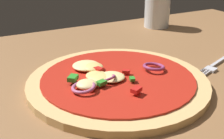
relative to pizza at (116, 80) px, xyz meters
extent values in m
cube|color=brown|center=(0.02, -0.03, -0.02)|extent=(1.15, 0.80, 0.03)
cylinder|color=tan|center=(0.00, 0.00, 0.00)|extent=(0.29, 0.29, 0.01)
cylinder|color=red|center=(0.00, 0.00, 0.01)|extent=(0.25, 0.25, 0.00)
ellipsoid|color=#EFCC72|center=(-0.03, 0.01, 0.01)|extent=(0.04, 0.04, 0.01)
ellipsoid|color=#F4DB8E|center=(-0.06, -0.01, 0.01)|extent=(0.03, 0.03, 0.01)
ellipsoid|color=#EFCC72|center=(-0.03, 0.00, 0.01)|extent=(0.03, 0.03, 0.01)
ellipsoid|color=#EFCC72|center=(-0.02, 0.04, 0.01)|extent=(0.04, 0.04, 0.01)
ellipsoid|color=#F4DB8E|center=(-0.03, 0.05, 0.01)|extent=(0.05, 0.05, 0.01)
ellipsoid|color=#F4DB8E|center=(-0.01, 0.00, 0.01)|extent=(0.04, 0.04, 0.01)
torus|color=#93386B|center=(0.07, -0.01, 0.01)|extent=(0.05, 0.05, 0.01)
torus|color=#B25984|center=(-0.07, -0.02, 0.01)|extent=(0.04, 0.04, 0.01)
torus|color=#93386B|center=(-0.02, -0.01, 0.01)|extent=(0.04, 0.04, 0.01)
cube|color=red|center=(0.00, -0.07, 0.01)|extent=(0.02, 0.02, 0.01)
cube|color=#2D8C28|center=(0.01, -0.03, 0.01)|extent=(0.01, 0.01, 0.00)
cube|color=#2D8C28|center=(-0.04, -0.02, 0.01)|extent=(0.02, 0.01, 0.01)
cube|color=red|center=(-0.02, 0.03, 0.01)|extent=(0.01, 0.02, 0.01)
cube|color=#2D8C28|center=(-0.07, 0.01, 0.02)|extent=(0.02, 0.02, 0.01)
cube|color=red|center=(0.02, 0.00, 0.01)|extent=(0.01, 0.01, 0.00)
cube|color=silver|center=(0.25, 0.00, -0.01)|extent=(0.12, 0.05, 0.01)
cube|color=silver|center=(0.18, -0.02, -0.01)|extent=(0.02, 0.02, 0.01)
cube|color=silver|center=(0.15, -0.03, -0.01)|extent=(0.03, 0.01, 0.00)
cube|color=silver|center=(0.15, -0.03, -0.01)|extent=(0.03, 0.01, 0.00)
cube|color=silver|center=(0.15, -0.04, -0.01)|extent=(0.03, 0.01, 0.00)
cube|color=silver|center=(0.16, -0.04, -0.01)|extent=(0.03, 0.01, 0.00)
cylinder|color=silver|center=(0.28, 0.27, 0.05)|extent=(0.07, 0.07, 0.11)
cylinder|color=#9E510F|center=(0.28, 0.27, 0.03)|extent=(0.06, 0.06, 0.07)
camera|label=1|loc=(-0.21, -0.37, 0.20)|focal=46.59mm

